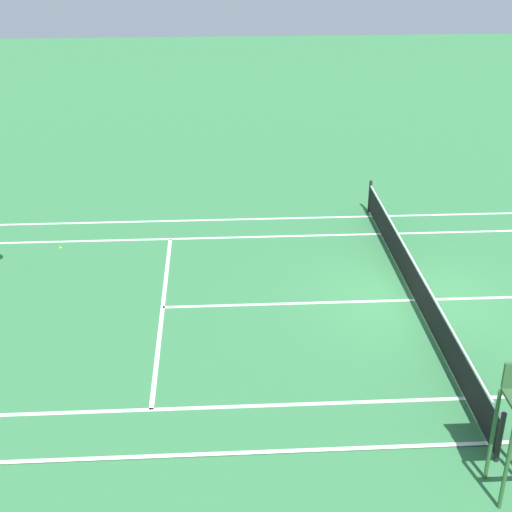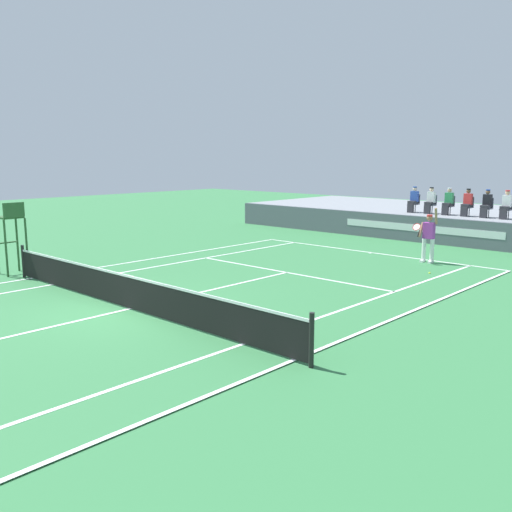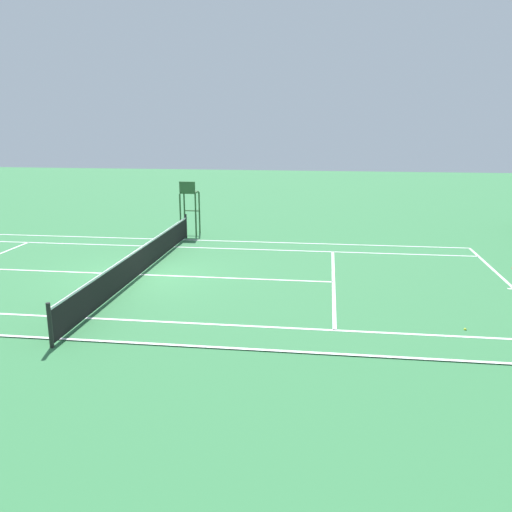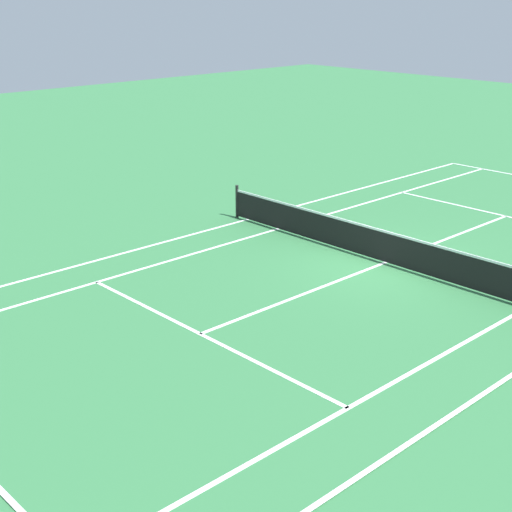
{
  "view_description": "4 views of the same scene",
  "coord_description": "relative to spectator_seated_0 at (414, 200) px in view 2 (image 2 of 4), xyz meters",
  "views": [
    {
      "loc": [
        -16.13,
        4.99,
        9.27
      ],
      "look_at": [
        0.8,
        4.01,
        1.0
      ],
      "focal_mm": 51.68,
      "sensor_mm": 36.0,
      "label": 1
    },
    {
      "loc": [
        12.04,
        -8.09,
        3.92
      ],
      "look_at": [
        0.8,
        4.01,
        1.0
      ],
      "focal_mm": 39.44,
      "sensor_mm": 36.0,
      "label": 2
    },
    {
      "loc": [
        16.56,
        6.11,
        5.0
      ],
      "look_at": [
        0.8,
        4.01,
        1.0
      ],
      "focal_mm": 37.62,
      "sensor_mm": 36.0,
      "label": 3
    },
    {
      "loc": [
        -11.32,
        15.42,
        6.98
      ],
      "look_at": [
        0.8,
        4.01,
        1.0
      ],
      "focal_mm": 52.28,
      "sensor_mm": 36.0,
      "label": 4
    }
  ],
  "objects": [
    {
      "name": "ground_plane",
      "position": [
        1.15,
        -17.51,
        -1.83
      ],
      "size": [
        80.0,
        80.0,
        0.0
      ],
      "primitive_type": "plane",
      "color": "#337542"
    },
    {
      "name": "court",
      "position": [
        1.15,
        -17.51,
        -1.82
      ],
      "size": [
        11.08,
        23.88,
        0.03
      ],
      "color": "#337542",
      "rests_on": "ground"
    },
    {
      "name": "net",
      "position": [
        1.15,
        -17.51,
        -1.3
      ],
      "size": [
        11.98,
        0.1,
        1.07
      ],
      "color": "black",
      "rests_on": "ground"
    },
    {
      "name": "barrier_wall",
      "position": [
        1.15,
        -1.49,
        -1.22
      ],
      "size": [
        22.33,
        0.25,
        1.22
      ],
      "color": "#565B66",
      "rests_on": "ground"
    },
    {
      "name": "bleacher_platform",
      "position": [
        1.15,
        2.94,
        -1.22
      ],
      "size": [
        22.33,
        8.61,
        1.22
      ],
      "primitive_type": "cube",
      "color": "gray",
      "rests_on": "ground"
    },
    {
      "name": "spectator_seated_0",
      "position": [
        0.0,
        0.0,
        0.0
      ],
      "size": [
        0.44,
        0.6,
        1.27
      ],
      "color": "#474C56",
      "rests_on": "bleacher_platform"
    },
    {
      "name": "spectator_seated_1",
      "position": [
        0.88,
        0.0,
        0.0
      ],
      "size": [
        0.44,
        0.6,
        1.27
      ],
      "color": "#474C56",
      "rests_on": "bleacher_platform"
    },
    {
      "name": "spectator_seated_2",
      "position": [
        1.78,
        0.0,
        0.0
      ],
      "size": [
        0.44,
        0.6,
        1.27
      ],
      "color": "#474C56",
      "rests_on": "bleacher_platform"
    },
    {
      "name": "spectator_seated_3",
      "position": [
        2.68,
        0.0,
        0.0
      ],
      "size": [
        0.44,
        0.6,
        1.27
      ],
      "color": "#474C56",
      "rests_on": "bleacher_platform"
    },
    {
      "name": "spectator_seated_4",
      "position": [
        3.57,
        0.0,
        0.0
      ],
      "size": [
        0.44,
        0.6,
        1.27
      ],
      "color": "#474C56",
      "rests_on": "bleacher_platform"
    },
    {
      "name": "spectator_seated_5",
      "position": [
        4.42,
        0.0,
        0.0
      ],
      "size": [
        0.44,
        0.6,
        1.27
      ],
      "color": "#474C56",
      "rests_on": "bleacher_platform"
    },
    {
      "name": "tennis_player",
      "position": [
        3.8,
        -6.08,
        -0.83
      ],
      "size": [
        0.76,
        0.63,
        2.08
      ],
      "color": "white",
      "rests_on": "ground"
    },
    {
      "name": "tennis_ball",
      "position": [
        4.8,
        -7.93,
        -1.79
      ],
      "size": [
        0.07,
        0.07,
        0.07
      ],
      "primitive_type": "sphere",
      "color": "#D1E533",
      "rests_on": "ground"
    },
    {
      "name": "umpire_chair",
      "position": [
        -5.51,
        -17.51,
        -0.27
      ],
      "size": [
        0.77,
        0.77,
        2.44
      ],
      "color": "#2D562D",
      "rests_on": "ground"
    }
  ]
}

